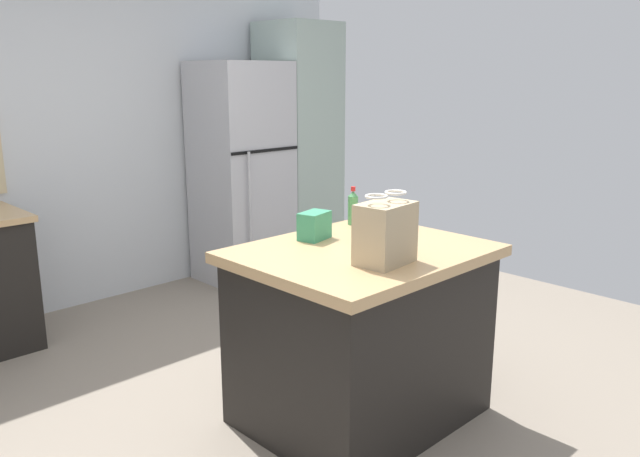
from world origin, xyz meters
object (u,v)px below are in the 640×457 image
object	(u,v)px
bottle	(353,208)
kitchen_island	(361,334)
shopping_bag	(385,233)
tall_cabinet	(299,147)
refrigerator	(242,173)
small_box	(314,226)

from	to	relation	value
bottle	kitchen_island	bearing A→B (deg)	-132.09
shopping_bag	tall_cabinet	bearing A→B (deg)	54.82
refrigerator	tall_cabinet	world-z (taller)	tall_cabinet
bottle	small_box	bearing A→B (deg)	-167.27
kitchen_island	refrigerator	size ratio (longest dim) A/B	0.64
refrigerator	small_box	size ratio (longest dim) A/B	11.04
tall_cabinet	shopping_bag	bearing A→B (deg)	-125.18
tall_cabinet	small_box	world-z (taller)	tall_cabinet
refrigerator	tall_cabinet	distance (m)	0.69
tall_cabinet	small_box	bearing A→B (deg)	-130.68
refrigerator	bottle	world-z (taller)	refrigerator
kitchen_island	refrigerator	world-z (taller)	refrigerator
refrigerator	shopping_bag	size ratio (longest dim) A/B	5.70
kitchen_island	small_box	size ratio (longest dim) A/B	7.09
kitchen_island	shopping_bag	bearing A→B (deg)	-115.11
refrigerator	shopping_bag	xyz separation A→B (m)	(-1.13, -2.55, 0.13)
small_box	refrigerator	bearing A→B (deg)	62.16
small_box	kitchen_island	bearing A→B (deg)	-81.79
tall_cabinet	bottle	world-z (taller)	tall_cabinet
kitchen_island	refrigerator	bearing A→B (deg)	66.19
shopping_bag	bottle	bearing A→B (deg)	53.66
kitchen_island	small_box	bearing A→B (deg)	98.21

